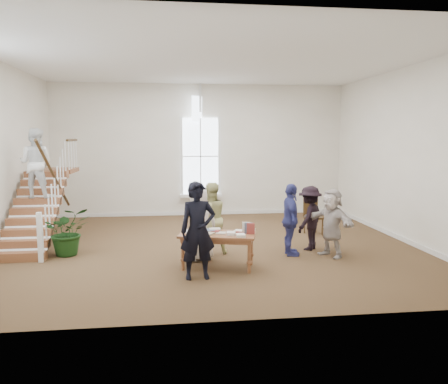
{
  "coord_description": "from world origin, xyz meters",
  "views": [
    {
      "loc": [
        -1.02,
        -10.62,
        2.71
      ],
      "look_at": [
        0.32,
        0.4,
        1.31
      ],
      "focal_mm": 35.0,
      "sensor_mm": 36.0,
      "label": 1
    }
  ],
  "objects": [
    {
      "name": "elderly_woman",
      "position": [
        -0.43,
        -1.22,
        0.84
      ],
      "size": [
        0.87,
        0.62,
        1.67
      ],
      "primitive_type": "imported",
      "rotation": [
        0.0,
        0.0,
        3.26
      ],
      "color": "silver",
      "rests_on": "ground"
    },
    {
      "name": "staircase",
      "position": [
        -4.34,
        0.75,
        1.62
      ],
      "size": [
        1.1,
        4.1,
        2.92
      ],
      "color": "brown",
      "rests_on": "ground"
    },
    {
      "name": "police_officer",
      "position": [
        -0.53,
        -2.47,
        0.94
      ],
      "size": [
        0.73,
        0.52,
        1.88
      ],
      "primitive_type": "imported",
      "rotation": [
        0.0,
        0.0,
        0.11
      ],
      "color": "black",
      "rests_on": "ground"
    },
    {
      "name": "floor_plant",
      "position": [
        -3.4,
        -0.41,
        0.56
      ],
      "size": [
        1.23,
        1.15,
        1.11
      ],
      "primitive_type": "imported",
      "rotation": [
        0.0,
        0.0,
        0.34
      ],
      "color": "#143410",
      "rests_on": "ground"
    },
    {
      "name": "ground",
      "position": [
        0.0,
        0.0,
        0.0
      ],
      "size": [
        10.0,
        10.0,
        0.0
      ],
      "primitive_type": "plane",
      "color": "#4A311D",
      "rests_on": "ground"
    },
    {
      "name": "room_shell",
      "position": [
        -0.0,
        4.39,
        0.4
      ],
      "size": [
        10.49,
        10.0,
        10.0
      ],
      "color": "silver",
      "rests_on": "ground"
    },
    {
      "name": "side_chair",
      "position": [
        2.91,
        1.07,
        0.57
      ],
      "size": [
        0.51,
        0.51,
        1.03
      ],
      "rotation": [
        0.0,
        0.0,
        0.17
      ],
      "color": "#32200D",
      "rests_on": "ground"
    },
    {
      "name": "woman_cluster_a",
      "position": [
        1.68,
        -1.06,
        0.83
      ],
      "size": [
        0.48,
        1.0,
        1.66
      ],
      "primitive_type": "imported",
      "rotation": [
        0.0,
        0.0,
        1.49
      ],
      "color": "navy",
      "rests_on": "ground"
    },
    {
      "name": "person_yellow",
      "position": [
        -0.13,
        -0.72,
        0.84
      ],
      "size": [
        0.95,
        0.82,
        1.68
      ],
      "primitive_type": "imported",
      "rotation": [
        0.0,
        0.0,
        3.39
      ],
      "color": "#C6C17B",
      "rests_on": "ground"
    },
    {
      "name": "woman_cluster_c",
      "position": [
        2.58,
        -1.26,
        0.78
      ],
      "size": [
        1.05,
        1.5,
        1.56
      ],
      "primitive_type": "imported",
      "rotation": [
        0.0,
        0.0,
        5.17
      ],
      "color": "beige",
      "rests_on": "ground"
    },
    {
      "name": "woman_cluster_b",
      "position": [
        2.28,
        -0.61,
        0.77
      ],
      "size": [
        1.09,
        1.13,
        1.55
      ],
      "primitive_type": "imported",
      "rotation": [
        0.0,
        0.0,
        3.99
      ],
      "color": "black",
      "rests_on": "ground"
    },
    {
      "name": "library_table",
      "position": [
        -0.08,
        -1.81,
        0.65
      ],
      "size": [
        1.7,
        1.15,
        0.79
      ],
      "rotation": [
        0.0,
        0.0,
        -0.26
      ],
      "color": "brown",
      "rests_on": "ground"
    }
  ]
}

